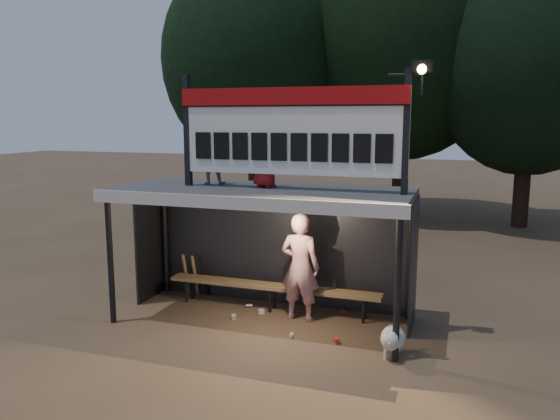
# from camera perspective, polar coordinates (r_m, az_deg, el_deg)

# --- Properties ---
(ground) EXTENTS (80.00, 80.00, 0.00)m
(ground) POSITION_cam_1_polar(r_m,az_deg,el_deg) (9.70, -1.91, -11.45)
(ground) COLOR #503B28
(ground) RESTS_ON ground
(player) EXTENTS (0.71, 0.49, 1.89)m
(player) POSITION_cam_1_polar(r_m,az_deg,el_deg) (9.46, 2.11, -5.97)
(player) COLOR white
(player) RESTS_ON ground
(child_a) EXTENTS (0.57, 0.49, 1.02)m
(child_a) POSITION_cam_1_polar(r_m,az_deg,el_deg) (9.72, -7.18, 5.66)
(child_a) COLOR gray
(child_a) RESTS_ON dugout_shelter
(child_b) EXTENTS (0.63, 0.53, 1.09)m
(child_b) POSITION_cam_1_polar(r_m,az_deg,el_deg) (9.20, -1.57, 5.73)
(child_b) COLOR maroon
(child_b) RESTS_ON dugout_shelter
(dugout_shelter) EXTENTS (5.10, 2.08, 2.32)m
(dugout_shelter) POSITION_cam_1_polar(r_m,az_deg,el_deg) (9.43, -1.46, -0.41)
(dugout_shelter) COLOR #3E3E41
(dugout_shelter) RESTS_ON ground
(scoreboard_assembly) EXTENTS (4.10, 0.27, 1.99)m
(scoreboard_assembly) POSITION_cam_1_polar(r_m,az_deg,el_deg) (8.87, 1.36, 8.56)
(scoreboard_assembly) COLOR black
(scoreboard_assembly) RESTS_ON dugout_shelter
(bench) EXTENTS (4.00, 0.35, 0.48)m
(bench) POSITION_cam_1_polar(r_m,az_deg,el_deg) (10.05, -0.81, -8.08)
(bench) COLOR olive
(bench) RESTS_ON ground
(tree_left) EXTENTS (6.46, 6.46, 9.27)m
(tree_left) POSITION_cam_1_polar(r_m,az_deg,el_deg) (19.93, -2.71, 15.42)
(tree_left) COLOR #321E16
(tree_left) RESTS_ON ground
(tree_mid) EXTENTS (7.22, 7.22, 10.36)m
(tree_mid) POSITION_cam_1_polar(r_m,az_deg,el_deg) (20.28, 12.84, 16.95)
(tree_mid) COLOR black
(tree_mid) RESTS_ON ground
(tree_right) EXTENTS (6.08, 6.08, 8.72)m
(tree_right) POSITION_cam_1_polar(r_m,az_deg,el_deg) (19.14, 24.75, 13.84)
(tree_right) COLOR black
(tree_right) RESTS_ON ground
(dog) EXTENTS (0.36, 0.81, 0.49)m
(dog) POSITION_cam_1_polar(r_m,az_deg,el_deg) (8.41, 11.69, -13.01)
(dog) COLOR beige
(dog) RESTS_ON ground
(bats) EXTENTS (0.48, 0.33, 0.84)m
(bats) POSITION_cam_1_polar(r_m,az_deg,el_deg) (10.95, -8.87, -6.72)
(bats) COLOR olive
(bats) RESTS_ON ground
(litter) EXTENTS (2.05, 1.49, 0.08)m
(litter) POSITION_cam_1_polar(r_m,az_deg,el_deg) (9.63, 0.45, -11.37)
(litter) COLOR red
(litter) RESTS_ON ground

